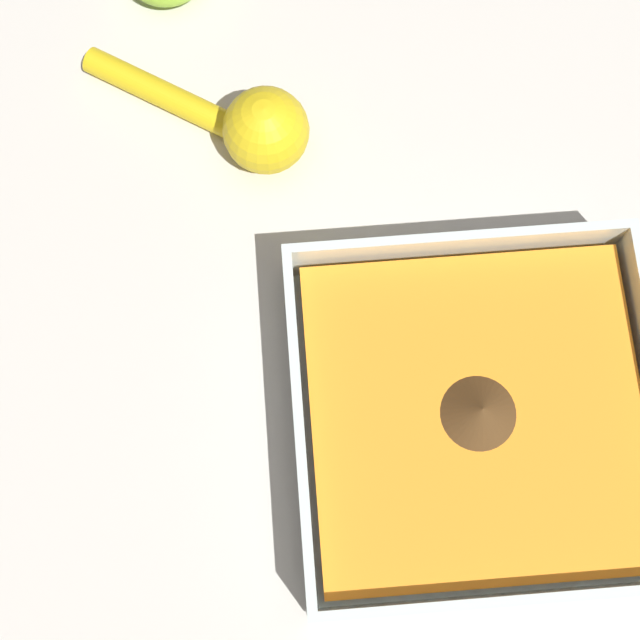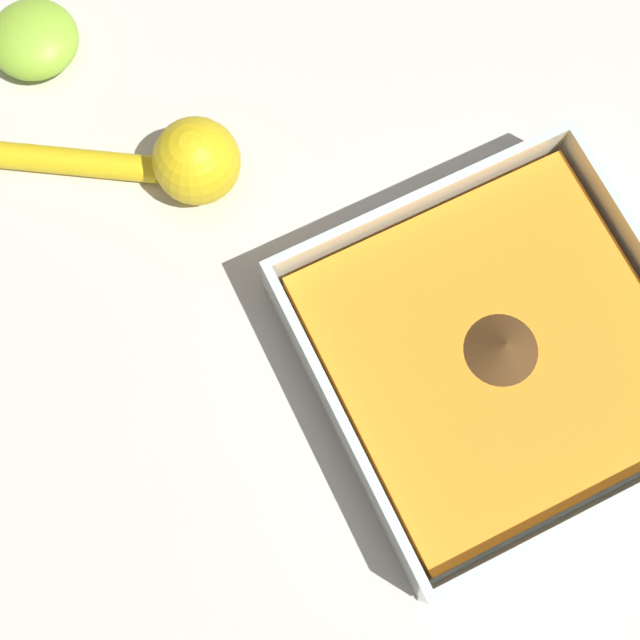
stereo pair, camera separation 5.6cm
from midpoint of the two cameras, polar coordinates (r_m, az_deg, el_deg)
The scene contains 3 objects.
ground_plane at distance 0.58m, azimuth 10.30°, elevation -9.12°, with size 4.00×4.00×0.00m, color beige.
square_dish at distance 0.57m, azimuth 12.58°, elevation -6.65°, with size 0.22×0.22×0.05m.
lemon_squeezer at distance 0.61m, azimuth -2.02°, elevation 11.99°, with size 0.11×0.16×0.06m.
Camera 1 is at (0.06, -0.08, 0.57)m, focal length 50.00 mm.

